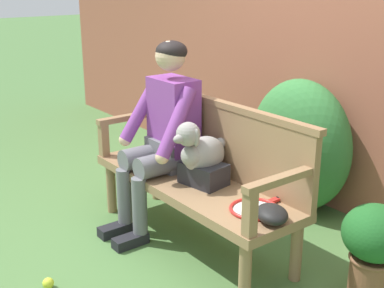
{
  "coord_description": "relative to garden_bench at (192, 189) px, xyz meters",
  "views": [
    {
      "loc": [
        2.48,
        -1.89,
        1.72
      ],
      "look_at": [
        0.0,
        0.0,
        0.69
      ],
      "focal_mm": 48.2,
      "sensor_mm": 36.0,
      "label": 1
    }
  ],
  "objects": [
    {
      "name": "tennis_ball",
      "position": [
        -0.06,
        -1.0,
        -0.35
      ],
      "size": [
        0.07,
        0.07,
        0.07
      ],
      "primitive_type": "sphere",
      "color": "#CCDB33",
      "rests_on": "ground"
    },
    {
      "name": "brick_garden_fence",
      "position": [
        0.0,
        1.33,
        0.8
      ],
      "size": [
        8.0,
        0.3,
        2.37
      ],
      "primitive_type": "cube",
      "color": "#9E5642",
      "rests_on": "ground"
    },
    {
      "name": "dog_on_bench",
      "position": [
        0.07,
        0.01,
        0.27
      ],
      "size": [
        0.23,
        0.43,
        0.43
      ],
      "color": "gray",
      "rests_on": "garden_bench"
    },
    {
      "name": "ground_plane",
      "position": [
        0.0,
        0.0,
        -0.39
      ],
      "size": [
        40.0,
        40.0,
        0.0
      ],
      "primitive_type": "plane",
      "color": "#4C753D"
    },
    {
      "name": "baseball_glove",
      "position": [
        0.73,
        -0.01,
        0.1
      ],
      "size": [
        0.27,
        0.25,
        0.09
      ],
      "primitive_type": "ellipsoid",
      "rotation": [
        0.0,
        0.0,
        -0.49
      ],
      "color": "black",
      "rests_on": "garden_bench"
    },
    {
      "name": "hedge_bush_far_left",
      "position": [
        0.05,
        0.98,
        0.12
      ],
      "size": [
        0.87,
        0.54,
        1.0
      ],
      "primitive_type": "ellipsoid",
      "color": "#337538",
      "rests_on": "ground"
    },
    {
      "name": "potted_plant",
      "position": [
        1.12,
        0.38,
        -0.05
      ],
      "size": [
        0.36,
        0.36,
        0.57
      ],
      "color": "brown",
      "rests_on": "ground"
    },
    {
      "name": "tennis_racket",
      "position": [
        0.57,
        0.04,
        0.07
      ],
      "size": [
        0.3,
        0.57,
        0.03
      ],
      "color": "red",
      "rests_on": "garden_bench"
    },
    {
      "name": "sports_bag",
      "position": [
        0.09,
        0.02,
        0.13
      ],
      "size": [
        0.31,
        0.24,
        0.14
      ],
      "primitive_type": "cube",
      "rotation": [
        0.0,
        0.0,
        0.16
      ],
      "color": "#232328",
      "rests_on": "garden_bench"
    },
    {
      "name": "bench_backrest",
      "position": [
        0.0,
        0.23,
        0.31
      ],
      "size": [
        1.67,
        0.06,
        0.5
      ],
      "color": "#93704C",
      "rests_on": "garden_bench"
    },
    {
      "name": "person_seated",
      "position": [
        -0.3,
        -0.02,
        0.33
      ],
      "size": [
        0.56,
        0.66,
        1.31
      ],
      "color": "black",
      "rests_on": "ground"
    },
    {
      "name": "bench_armrest_left_end",
      "position": [
        -0.78,
        -0.09,
        0.26
      ],
      "size": [
        0.06,
        0.53,
        0.28
      ],
      "color": "#93704C",
      "rests_on": "garden_bench"
    },
    {
      "name": "garden_bench",
      "position": [
        0.0,
        0.0,
        0.0
      ],
      "size": [
        1.63,
        0.53,
        0.44
      ],
      "color": "#93704C",
      "rests_on": "ground"
    },
    {
      "name": "bench_armrest_right_end",
      "position": [
        0.78,
        -0.09,
        0.26
      ],
      "size": [
        0.06,
        0.53,
        0.28
      ],
      "color": "#93704C",
      "rests_on": "garden_bench"
    }
  ]
}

